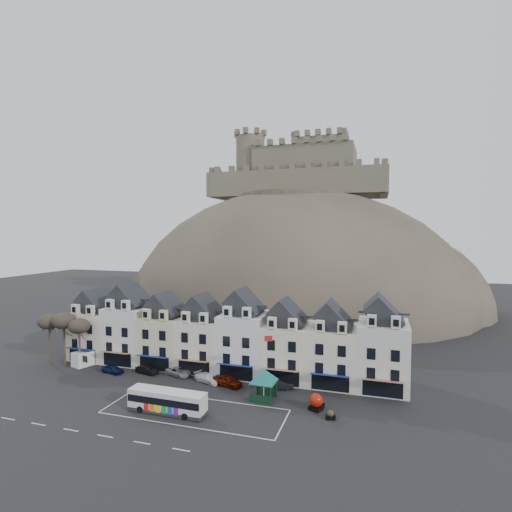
% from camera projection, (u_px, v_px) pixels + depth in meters
% --- Properties ---
extents(ground, '(300.00, 300.00, 0.00)m').
position_uv_depth(ground, '(175.00, 414.00, 47.86)').
color(ground, black).
rests_on(ground, ground).
extents(coach_bay_markings, '(22.00, 7.50, 0.01)m').
position_uv_depth(coach_bay_markings, '(195.00, 411.00, 48.45)').
color(coach_bay_markings, silver).
rests_on(coach_bay_markings, ground).
extents(townhouse_terrace, '(54.40, 9.35, 11.80)m').
position_uv_depth(townhouse_terrace, '(225.00, 337.00, 62.72)').
color(townhouse_terrace, silver).
rests_on(townhouse_terrace, ground).
extents(castle_hill, '(100.00, 76.00, 68.00)m').
position_uv_depth(castle_hill, '(298.00, 309.00, 113.21)').
color(castle_hill, '#3B372D').
rests_on(castle_hill, ground).
extents(castle, '(50.20, 22.20, 22.00)m').
position_uv_depth(castle, '(301.00, 170.00, 117.71)').
color(castle, '#5F5848').
rests_on(castle, ground).
extents(tree_left_far, '(3.61, 3.61, 8.24)m').
position_uv_depth(tree_left_far, '(49.00, 322.00, 66.05)').
color(tree_left_far, '#3A3025').
rests_on(tree_left_far, ground).
extents(tree_left_mid, '(3.78, 3.78, 8.64)m').
position_uv_depth(tree_left_mid, '(64.00, 321.00, 65.14)').
color(tree_left_mid, '#3A3025').
rests_on(tree_left_mid, ground).
extents(tree_left_near, '(3.43, 3.43, 7.84)m').
position_uv_depth(tree_left_near, '(79.00, 327.00, 64.30)').
color(tree_left_near, '#3A3025').
rests_on(tree_left_near, ground).
extents(bus, '(9.75, 2.41, 2.74)m').
position_uv_depth(bus, '(167.00, 400.00, 48.00)').
color(bus, '#262628').
rests_on(bus, ground).
extents(bus_shelter, '(6.42, 6.42, 4.08)m').
position_uv_depth(bus_shelter, '(264.00, 376.00, 51.71)').
color(bus_shelter, black).
rests_on(bus_shelter, ground).
extents(red_buoy, '(1.83, 1.83, 2.07)m').
position_uv_depth(red_buoy, '(316.00, 402.00, 48.75)').
color(red_buoy, black).
rests_on(red_buoy, ground).
extents(flagpole, '(1.13, 0.55, 8.41)m').
position_uv_depth(flagpole, '(264.00, 361.00, 52.58)').
color(flagpole, silver).
rests_on(flagpole, ground).
extents(white_van, '(3.68, 5.54, 2.33)m').
position_uv_depth(white_van, '(89.00, 357.00, 65.89)').
color(white_van, white).
rests_on(white_van, ground).
extents(planter_west, '(1.14, 0.74, 1.06)m').
position_uv_depth(planter_west, '(320.00, 403.00, 49.65)').
color(planter_west, black).
rests_on(planter_west, ground).
extents(planter_east, '(1.21, 0.85, 1.10)m').
position_uv_depth(planter_east, '(331.00, 415.00, 46.32)').
color(planter_east, black).
rests_on(planter_east, ground).
extents(car_navy, '(3.88, 2.08, 1.26)m').
position_uv_depth(car_navy, '(113.00, 369.00, 61.62)').
color(car_navy, '#0B1638').
rests_on(car_navy, ground).
extents(car_black, '(3.94, 2.05, 1.24)m').
position_uv_depth(car_black, '(147.00, 370.00, 61.36)').
color(car_black, black).
rests_on(car_black, ground).
extents(car_silver, '(4.75, 3.42, 1.22)m').
position_uv_depth(car_silver, '(178.00, 371.00, 60.58)').
color(car_silver, '#97989E').
rests_on(car_silver, ground).
extents(car_white, '(4.69, 3.19, 1.26)m').
position_uv_depth(car_white, '(208.00, 378.00, 57.82)').
color(car_white, white).
rests_on(car_white, ground).
extents(car_maroon, '(4.80, 2.95, 1.53)m').
position_uv_depth(car_maroon, '(227.00, 381.00, 56.43)').
color(car_maroon, '#541104').
rests_on(car_maroon, ground).
extents(car_charcoal, '(4.48, 2.89, 1.40)m').
position_uv_depth(car_charcoal, '(278.00, 384.00, 55.29)').
color(car_charcoal, black).
rests_on(car_charcoal, ground).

